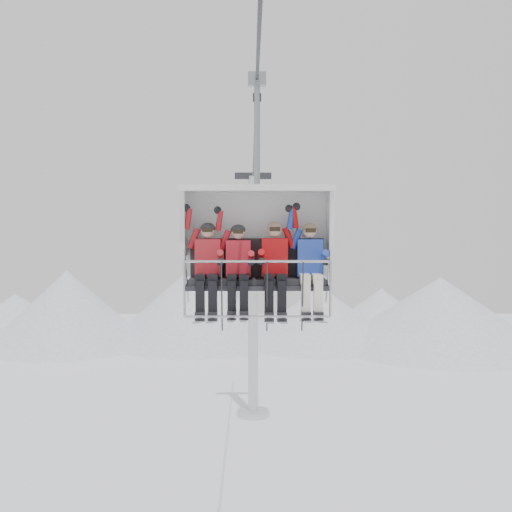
{
  "coord_description": "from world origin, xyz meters",
  "views": [
    {
      "loc": [
        -0.1,
        -13.11,
        11.0
      ],
      "look_at": [
        0.0,
        0.0,
        10.23
      ],
      "focal_mm": 45.0,
      "sensor_mm": 36.0,
      "label": 1
    }
  ],
  "objects_px": {
    "chairlift_carrier": "(257,236)",
    "skier_far_right": "(310,265)",
    "skier_center_left": "(238,266)",
    "skier_far_left": "(208,265)",
    "lift_tower_right": "(253,313)",
    "skier_center_right": "(275,265)"
  },
  "relations": [
    {
      "from": "chairlift_carrier",
      "to": "skier_far_right",
      "type": "xyz_separation_m",
      "value": [
        0.88,
        -0.31,
        -0.48
      ]
    },
    {
      "from": "skier_center_left",
      "to": "skier_far_left",
      "type": "bearing_deg",
      "value": 179.61
    },
    {
      "from": "lift_tower_right",
      "to": "chairlift_carrier",
      "type": "relative_size",
      "value": 3.38
    },
    {
      "from": "lift_tower_right",
      "to": "skier_far_right",
      "type": "height_order",
      "value": "lift_tower_right"
    },
    {
      "from": "skier_center_left",
      "to": "skier_center_right",
      "type": "distance_m",
      "value": 0.6
    },
    {
      "from": "skier_far_right",
      "to": "skier_center_right",
      "type": "bearing_deg",
      "value": 179.73
    },
    {
      "from": "chairlift_carrier",
      "to": "skier_far_left",
      "type": "height_order",
      "value": "chairlift_carrier"
    },
    {
      "from": "skier_far_left",
      "to": "skier_center_right",
      "type": "bearing_deg",
      "value": 0.1
    },
    {
      "from": "skier_far_left",
      "to": "chairlift_carrier",
      "type": "bearing_deg",
      "value": 20.45
    },
    {
      "from": "skier_far_left",
      "to": "skier_far_right",
      "type": "relative_size",
      "value": 1.0
    },
    {
      "from": "chairlift_carrier",
      "to": "skier_far_left",
      "type": "bearing_deg",
      "value": -159.55
    },
    {
      "from": "skier_center_right",
      "to": "skier_far_right",
      "type": "xyz_separation_m",
      "value": [
        0.59,
        -0.0,
        -0.01
      ]
    },
    {
      "from": "skier_far_left",
      "to": "skier_far_right",
      "type": "bearing_deg",
      "value": -0.03
    },
    {
      "from": "lift_tower_right",
      "to": "skier_center_right",
      "type": "height_order",
      "value": "lift_tower_right"
    },
    {
      "from": "chairlift_carrier",
      "to": "skier_far_right",
      "type": "relative_size",
      "value": 2.36
    },
    {
      "from": "lift_tower_right",
      "to": "skier_center_left",
      "type": "xyz_separation_m",
      "value": [
        -0.31,
        -24.55,
        4.43
      ]
    },
    {
      "from": "skier_center_right",
      "to": "skier_far_left",
      "type": "bearing_deg",
      "value": -179.9
    },
    {
      "from": "skier_far_left",
      "to": "skier_center_left",
      "type": "relative_size",
      "value": 1.0
    },
    {
      "from": "skier_center_right",
      "to": "skier_far_right",
      "type": "distance_m",
      "value": 0.59
    },
    {
      "from": "lift_tower_right",
      "to": "skier_far_left",
      "type": "relative_size",
      "value": 7.99
    },
    {
      "from": "skier_far_right",
      "to": "skier_far_left",
      "type": "bearing_deg",
      "value": 179.97
    },
    {
      "from": "lift_tower_right",
      "to": "skier_far_right",
      "type": "bearing_deg",
      "value": -87.95
    }
  ]
}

